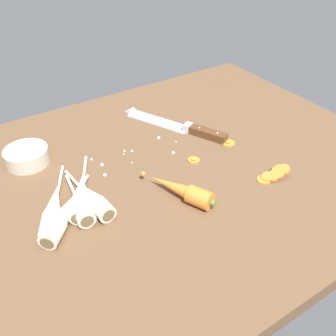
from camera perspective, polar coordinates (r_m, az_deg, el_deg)
ground_plane at (r=96.04cm, az=-0.65°, el=-1.07°), size 120.00×90.00×4.00cm
chefs_knife at (r=112.20cm, az=0.38°, el=6.69°), size 17.97×32.78×4.18cm
whole_carrot at (r=85.12cm, az=2.15°, el=-3.36°), size 10.01×18.45×4.20cm
parsnip_front at (r=83.98cm, az=-13.15°, el=-5.30°), size 5.33×18.21×4.00cm
parsnip_mid_left at (r=84.68cm, az=-11.22°, el=-4.56°), size 4.96×20.78×4.00cm
parsnip_mid_right at (r=81.89cm, az=-15.65°, el=-7.11°), size 17.13×18.09×4.00cm
parsnip_back at (r=84.30cm, az=-16.86°, el=-5.88°), size 12.91×22.46×4.00cm
parsnip_outer at (r=86.26cm, az=-12.99°, el=-3.95°), size 12.66×21.84×4.00cm
carrot_slice_stack at (r=94.74cm, az=15.62°, el=-0.94°), size 8.51×4.30×2.95cm
carrot_slice_stray_near at (r=105.11cm, az=9.19°, el=3.71°), size 3.58×3.58×0.70cm
carrot_slice_stray_mid at (r=97.62cm, az=3.90°, el=1.27°), size 3.11×3.11×0.70cm
prep_bowl at (r=102.16cm, az=-20.47°, el=1.75°), size 11.00×11.00×4.00cm
mince_crumbs at (r=99.72cm, az=-5.41°, el=2.07°), size 26.78×9.79×0.89cm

